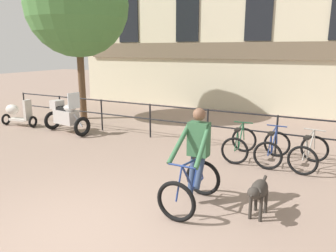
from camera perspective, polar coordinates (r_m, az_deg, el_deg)
The scene contains 10 objects.
ground_plane at distance 5.27m, azimuth -15.01°, elevation -17.79°, with size 60.00×60.00×0.00m, color gray.
canal_railing at distance 9.23m, azimuth 6.93°, elevation 0.88°, with size 15.05×0.05×1.05m.
cyclist_with_bike at distance 5.68m, azimuth 4.60°, elevation -6.45°, with size 0.70×1.18×1.70m.
dog at distance 5.54m, azimuth 15.46°, elevation -10.90°, with size 0.28×0.90×0.64m.
parked_motorcycle at distance 11.11m, azimuth -17.36°, elevation 1.71°, with size 1.74×0.86×1.35m.
parked_bicycle_near_lamp at distance 8.38m, azimuth 12.35°, elevation -3.09°, with size 0.72×1.14×0.86m.
parked_bicycle_mid_left at distance 8.22m, azimuth 17.75°, elevation -3.74°, with size 0.68×1.12×0.86m.
parked_bicycle_mid_right at distance 8.14m, azimuth 23.32°, elevation -4.39°, with size 0.82×1.20×0.86m.
parked_scooter at distance 12.73m, azimuth -24.73°, elevation 2.04°, with size 1.32×0.58×0.96m.
tree_canalside_left at distance 13.15m, azimuth -15.55°, elevation 19.60°, with size 3.76×3.76×6.12m.
Camera 1 is at (3.16, -3.25, 2.68)m, focal length 35.00 mm.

